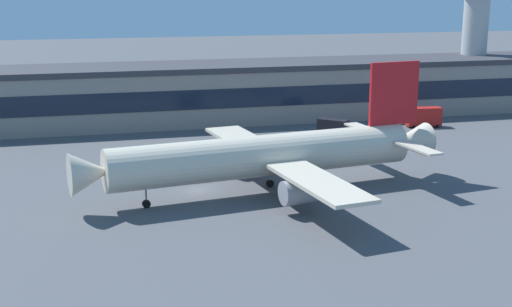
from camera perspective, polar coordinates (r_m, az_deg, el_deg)
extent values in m
plane|color=#4C4F54|center=(101.75, -4.81, -3.04)|extent=(600.00, 600.00, 0.00)
cube|color=gray|center=(150.73, -8.22, 4.60)|extent=(195.30, 17.78, 11.35)
cube|color=#38383D|center=(149.87, -8.31, 6.97)|extent=(199.21, 18.14, 1.20)
cube|color=#192333|center=(141.87, -7.82, 4.28)|extent=(191.39, 0.16, 4.09)
cylinder|color=beige|center=(98.35, 0.58, -0.19)|extent=(45.31, 12.01, 5.93)
cone|color=beige|center=(91.97, -13.48, -1.57)|extent=(6.06, 6.31, 5.64)
cone|color=beige|center=(110.00, 12.44, 0.99)|extent=(7.19, 6.18, 5.34)
cube|color=red|center=(106.88, 11.29, 4.89)|extent=(8.29, 1.63, 9.49)
cube|color=beige|center=(102.59, 12.88, 0.56)|extent=(3.84, 10.90, 0.30)
cube|color=beige|center=(113.22, 9.11, 1.96)|extent=(3.84, 10.90, 0.30)
cube|color=beige|center=(87.90, 5.11, -2.35)|extent=(8.71, 20.85, 0.50)
cube|color=beige|center=(111.01, -1.09, 1.12)|extent=(8.71, 20.85, 0.50)
cylinder|color=#99999E|center=(90.64, 3.64, -3.16)|extent=(5.29, 3.90, 3.26)
cylinder|color=#99999E|center=(108.38, -1.00, -0.30)|extent=(5.29, 3.90, 3.26)
cylinder|color=black|center=(94.67, -9.01, -4.11)|extent=(1.16, 0.65, 1.10)
cylinder|color=slate|center=(94.19, -9.05, -3.19)|extent=(0.24, 0.24, 2.65)
cylinder|color=black|center=(98.23, 2.39, -3.29)|extent=(1.16, 0.65, 1.10)
cylinder|color=slate|center=(97.78, 2.40, -2.39)|extent=(0.24, 0.24, 2.65)
cylinder|color=black|center=(102.90, 1.15, -2.48)|extent=(1.16, 0.65, 1.10)
cylinder|color=slate|center=(102.46, 1.15, -1.62)|extent=(0.24, 0.24, 2.65)
cylinder|color=#B7B7B2|center=(178.99, 17.51, 8.50)|extent=(6.06, 6.06, 29.66)
cube|color=red|center=(142.35, 11.16, 2.07)|extent=(4.10, 3.66, 1.50)
cube|color=black|center=(143.13, 11.37, 2.25)|extent=(2.07, 2.23, 0.38)
cylinder|color=black|center=(144.01, 11.10, 1.90)|extent=(0.75, 0.64, 0.70)
cylinder|color=black|center=(143.13, 11.71, 1.80)|extent=(0.75, 0.64, 0.70)
cylinder|color=black|center=(141.89, 10.57, 1.75)|extent=(0.75, 0.64, 0.70)
cylinder|color=black|center=(140.99, 11.20, 1.65)|extent=(0.75, 0.64, 0.70)
cube|color=black|center=(137.02, 6.35, 2.16)|extent=(5.94, 5.94, 3.20)
cube|color=black|center=(137.56, 5.73, 2.49)|extent=(3.05, 3.05, 0.80)
cylinder|color=black|center=(137.24, 5.35, 1.52)|extent=(0.71, 0.71, 0.70)
cylinder|color=black|center=(139.15, 5.73, 1.68)|extent=(0.71, 0.71, 0.70)
cylinder|color=black|center=(135.56, 6.96, 1.33)|extent=(0.71, 0.71, 0.70)
cylinder|color=black|center=(137.50, 7.32, 1.49)|extent=(0.71, 0.71, 0.70)
cube|color=red|center=(149.97, 13.64, 2.98)|extent=(7.45, 3.41, 3.80)
cube|color=black|center=(149.12, 12.95, 3.26)|extent=(2.78, 2.67, 0.95)
cylinder|color=black|center=(148.36, 12.86, 2.16)|extent=(0.73, 0.38, 0.70)
cylinder|color=black|center=(150.50, 12.55, 2.34)|extent=(0.73, 0.38, 0.70)
cylinder|color=black|center=(150.20, 14.66, 2.20)|extent=(0.73, 0.38, 0.70)
cylinder|color=black|center=(152.32, 14.33, 2.38)|extent=(0.73, 0.38, 0.70)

